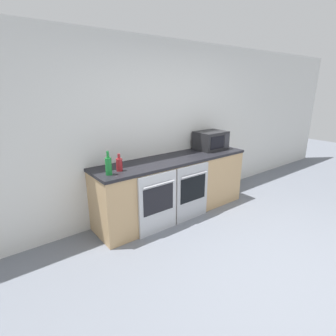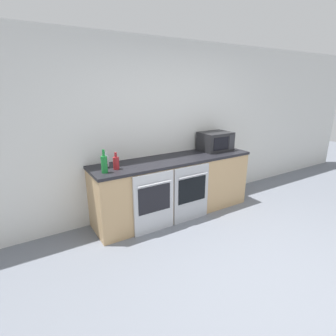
# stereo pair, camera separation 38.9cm
# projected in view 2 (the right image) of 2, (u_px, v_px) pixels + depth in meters

# --- Properties ---
(ground_plane) EXTENTS (16.00, 16.00, 0.00)m
(ground_plane) POSITION_uv_depth(u_px,v_px,m) (274.00, 285.00, 2.66)
(ground_plane) COLOR slate
(wall_back) EXTENTS (10.00, 0.06, 2.60)m
(wall_back) POSITION_uv_depth(u_px,v_px,m) (163.00, 129.00, 4.07)
(wall_back) COLOR silver
(wall_back) RESTS_ON ground_plane
(counter_back) EXTENTS (2.53, 0.65, 0.90)m
(counter_back) POSITION_uv_depth(u_px,v_px,m) (174.00, 186.00, 4.05)
(counter_back) COLOR tan
(counter_back) RESTS_ON ground_plane
(oven_left) EXTENTS (0.60, 0.06, 0.85)m
(oven_left) POSITION_uv_depth(u_px,v_px,m) (154.00, 203.00, 3.52)
(oven_left) COLOR #B7BABF
(oven_left) RESTS_ON ground_plane
(oven_right) EXTENTS (0.60, 0.06, 0.85)m
(oven_right) POSITION_uv_depth(u_px,v_px,m) (191.00, 193.00, 3.83)
(oven_right) COLOR #A8AAAF
(oven_right) RESTS_ON ground_plane
(microwave) EXTENTS (0.51, 0.39, 0.30)m
(microwave) POSITION_uv_depth(u_px,v_px,m) (215.00, 141.00, 4.36)
(microwave) COLOR #232326
(microwave) RESTS_ON counter_back
(bottle_red) EXTENTS (0.08, 0.08, 0.22)m
(bottle_red) POSITION_uv_depth(u_px,v_px,m) (116.00, 163.00, 3.37)
(bottle_red) COLOR maroon
(bottle_red) RESTS_ON counter_back
(bottle_clear) EXTENTS (0.06, 0.06, 0.20)m
(bottle_clear) POSITION_uv_depth(u_px,v_px,m) (106.00, 161.00, 3.50)
(bottle_clear) COLOR silver
(bottle_clear) RESTS_ON counter_back
(bottle_green) EXTENTS (0.08, 0.08, 0.30)m
(bottle_green) POSITION_uv_depth(u_px,v_px,m) (104.00, 164.00, 3.23)
(bottle_green) COLOR #19722D
(bottle_green) RESTS_ON counter_back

